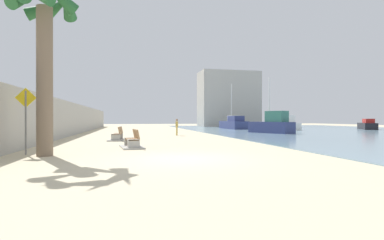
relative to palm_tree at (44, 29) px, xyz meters
name	(u,v)px	position (x,y,z in m)	size (l,w,h in m)	color
ground_plane	(150,134)	(5.42, 15.94, -5.22)	(120.00, 120.00, 0.00)	beige
seawall	(69,119)	(-2.08, 15.94, -3.71)	(0.80, 64.00, 3.03)	#ADAAA3
water_bay	(358,132)	(29.42, 15.94, -5.20)	(36.00, 68.00, 0.04)	#7A99A8
palm_tree	(44,29)	(0.00, 0.00, 0.00)	(3.00, 2.93, 7.29)	#7A6651
bench_near	(132,143)	(3.57, 2.74, -4.99)	(1.37, 2.23, 0.98)	#ADAAA3
bench_far	(118,137)	(2.60, 8.32, -4.99)	(1.31, 2.20, 0.98)	#ADAAA3
person_walking	(177,126)	(7.70, 13.51, -4.34)	(0.28, 0.51, 1.54)	gold
boat_mid_bay	(367,125)	(36.74, 22.39, -4.60)	(4.22, 5.46, 1.52)	black
boat_nearest	(280,124)	(23.77, 23.73, -4.46)	(2.95, 7.07, 2.00)	white
boat_far_left	(272,125)	(18.19, 15.27, -4.32)	(3.56, 5.16, 5.96)	navy
boat_distant	(234,124)	(18.85, 28.68, -4.44)	(2.37, 6.86, 1.93)	navy
boat_outer	(233,123)	(21.00, 35.01, -4.42)	(3.04, 4.49, 7.64)	beige
pedestrian_sign	(26,113)	(-0.89, 0.61, -3.45)	(0.85, 0.08, 2.85)	slate
harbor_building	(229,99)	(23.39, 43.94, 0.36)	(12.00, 6.00, 11.16)	#ADAAA3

